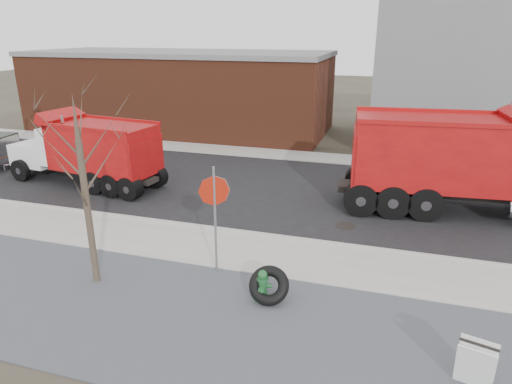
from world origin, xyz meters
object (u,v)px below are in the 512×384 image
(dump_truck_red_a, at_px, (471,160))
(dump_truck_red_b, at_px, (88,149))
(fire_hydrant, at_px, (262,287))
(sandwich_board, at_px, (475,365))
(truck_tire, at_px, (269,285))
(stop_sign, at_px, (215,203))

(dump_truck_red_a, xyz_separation_m, dump_truck_red_b, (-15.67, -1.36, -0.42))
(fire_hydrant, relative_size, sandwich_board, 0.89)
(truck_tire, bearing_deg, dump_truck_red_a, 55.61)
(stop_sign, distance_m, dump_truck_red_b, 10.10)
(dump_truck_red_a, bearing_deg, dump_truck_red_b, 179.38)
(truck_tire, relative_size, dump_truck_red_b, 0.15)
(fire_hydrant, distance_m, dump_truck_red_b, 12.09)
(truck_tire, distance_m, stop_sign, 2.68)
(fire_hydrant, distance_m, dump_truck_red_a, 10.01)
(fire_hydrant, height_order, dump_truck_red_b, dump_truck_red_b)
(fire_hydrant, relative_size, stop_sign, 0.27)
(sandwich_board, distance_m, dump_truck_red_b, 17.03)
(fire_hydrant, height_order, sandwich_board, sandwich_board)
(dump_truck_red_a, bearing_deg, stop_sign, -141.73)
(stop_sign, bearing_deg, fire_hydrant, -36.17)
(truck_tire, height_order, dump_truck_red_b, dump_truck_red_b)
(dump_truck_red_a, relative_size, dump_truck_red_b, 1.34)
(sandwich_board, xyz_separation_m, dump_truck_red_a, (0.91, 9.78, 1.55))
(fire_hydrant, xyz_separation_m, dump_truck_red_a, (5.69, 8.07, 1.67))
(dump_truck_red_a, bearing_deg, fire_hydrant, -130.77)
(stop_sign, distance_m, dump_truck_red_a, 10.20)
(truck_tire, relative_size, stop_sign, 0.36)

